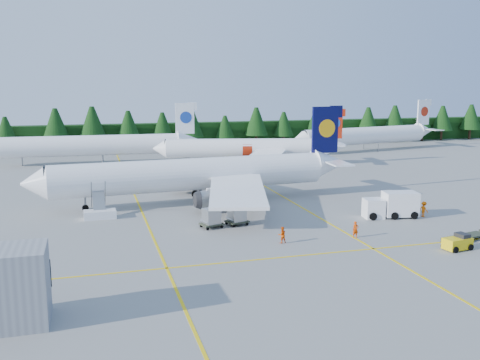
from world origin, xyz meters
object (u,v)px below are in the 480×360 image
object	(u,v)px
airliner_red	(244,148)
baggage_tug	(458,242)
airliner_navy	(187,175)
service_truck	(391,205)
airstairs	(100,212)

from	to	relation	value
airliner_red	baggage_tug	distance (m)	57.82
airliner_red	airliner_navy	bearing A→B (deg)	-106.10
airliner_red	baggage_tug	bearing A→B (deg)	-72.72
airliner_navy	service_truck	bearing A→B (deg)	-36.89
baggage_tug	service_truck	bearing A→B (deg)	79.15
airstairs	service_truck	world-z (taller)	airstairs
airliner_red	service_truck	size ratio (longest dim) A/B	5.51
airliner_navy	airliner_red	xyz separation A→B (m)	(16.79, 30.50, -0.53)
baggage_tug	airliner_red	bearing A→B (deg)	85.98
airstairs	baggage_tug	bearing A→B (deg)	-35.69
service_truck	baggage_tug	distance (m)	12.87
airliner_navy	airstairs	world-z (taller)	airliner_navy
airliner_red	airstairs	world-z (taller)	airliner_red
airliner_navy	airstairs	distance (m)	12.81
service_truck	airliner_navy	bearing A→B (deg)	156.38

